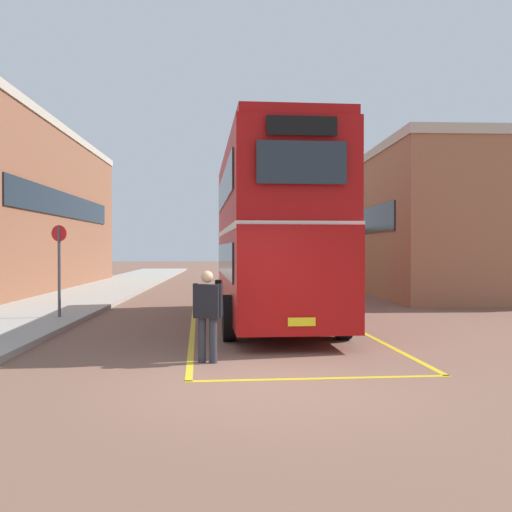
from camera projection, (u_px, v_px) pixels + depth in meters
ground_plane at (244, 299)px, 23.10m from camera, size 135.60×135.60×0.00m
sidewalk_left at (91, 293)px, 25.20m from camera, size 4.00×57.60×0.14m
depot_building_right at (452, 225)px, 27.24m from camera, size 8.67×15.13×6.20m
double_decker_bus at (270, 229)px, 15.76m from camera, size 3.15×9.88×4.75m
single_deck_bus at (294, 255)px, 33.75m from camera, size 2.91×10.00×3.02m
pedestrian_boarding at (208, 310)px, 10.24m from camera, size 0.52×0.35×1.61m
bus_stop_sign at (59, 261)px, 15.87m from camera, size 0.43×0.14×2.49m
bay_marking_yellow at (277, 332)px, 13.95m from camera, size 4.75×11.98×0.01m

